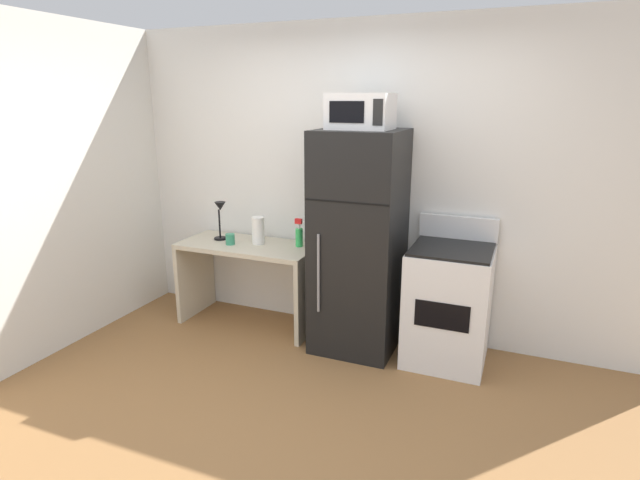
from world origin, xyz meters
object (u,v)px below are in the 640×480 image
at_px(coffee_mug, 230,239).
at_px(refrigerator, 359,243).
at_px(desk, 249,268).
at_px(microwave, 361,111).
at_px(paper_towel_roll, 258,230).
at_px(desk_lamp, 220,214).
at_px(oven_range, 448,304).
at_px(spray_bottle, 299,235).

bearing_deg(coffee_mug, refrigerator, 1.66).
height_order(desk, microwave, microwave).
bearing_deg(paper_towel_roll, desk_lamp, -176.04).
xyz_separation_m(coffee_mug, refrigerator, (1.17, 0.03, 0.09)).
xyz_separation_m(desk, desk_lamp, (-0.29, 0.02, 0.46)).
relative_size(desk_lamp, oven_range, 0.32).
height_order(microwave, oven_range, microwave).
xyz_separation_m(refrigerator, microwave, (0.00, -0.02, 1.01)).
bearing_deg(desk, paper_towel_roll, 27.48).
height_order(desk_lamp, coffee_mug, desk_lamp).
relative_size(paper_towel_roll, oven_range, 0.22).
relative_size(desk, microwave, 2.66).
distance_m(desk, microwave, 1.72).
relative_size(microwave, oven_range, 0.42).
distance_m(paper_towel_roll, refrigerator, 0.96).
bearing_deg(refrigerator, coffee_mug, -178.34).
relative_size(desk_lamp, refrigerator, 0.20).
height_order(coffee_mug, refrigerator, refrigerator).
relative_size(desk, paper_towel_roll, 5.09).
distance_m(microwave, oven_range, 1.60).
distance_m(refrigerator, microwave, 1.01).
relative_size(paper_towel_roll, coffee_mug, 2.53).
bearing_deg(paper_towel_roll, coffee_mug, -151.60).
relative_size(desk, spray_bottle, 4.91).
bearing_deg(oven_range, coffee_mug, -178.24).
height_order(spray_bottle, microwave, microwave).
relative_size(spray_bottle, oven_range, 0.23).
bearing_deg(microwave, coffee_mug, -179.37).
xyz_separation_m(coffee_mug, oven_range, (1.89, 0.06, -0.33)).
xyz_separation_m(spray_bottle, refrigerator, (0.59, -0.14, 0.03)).
distance_m(desk, paper_towel_roll, 0.35).
xyz_separation_m(refrigerator, oven_range, (0.72, 0.02, -0.42)).
xyz_separation_m(desk, refrigerator, (1.04, -0.04, 0.35)).
relative_size(desk, desk_lamp, 3.46).
distance_m(paper_towel_roll, coffee_mug, 0.26).
bearing_deg(refrigerator, microwave, -89.69).
bearing_deg(desk, refrigerator, -2.23).
height_order(coffee_mug, oven_range, oven_range).
height_order(paper_towel_roll, microwave, microwave).
bearing_deg(desk, desk_lamp, 176.57).
xyz_separation_m(desk_lamp, oven_range, (2.05, -0.03, -0.52)).
relative_size(paper_towel_roll, spray_bottle, 0.96).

